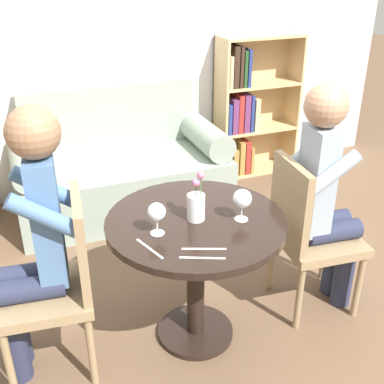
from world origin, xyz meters
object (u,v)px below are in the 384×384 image
Objects in this scene: person_left at (33,240)px; chair_right at (307,230)px; wine_glass_left at (157,213)px; person_right at (326,195)px; wine_glass_right at (242,200)px; bookshelf_right at (246,111)px; couch at (120,170)px; chair_left at (59,279)px; flower_vase at (196,204)px.

chair_right is at bearing 93.83° from person_left.
person_left reaches higher than wine_glass_left.
person_left is at bearing 92.80° from chair_right.
wine_glass_right is (-0.54, -0.08, 0.11)m from person_right.
couch is at bearing -167.76° from bookshelf_right.
couch is 1.70m from wine_glass_left.
couch is 1.72m from wine_glass_right.
wine_glass_left is (0.44, -0.12, 0.32)m from chair_left.
wine_glass_left is at bearing 98.80° from person_right.
chair_left is at bearing -113.59° from couch.
person_left is (-1.38, 0.07, 0.22)m from chair_right.
person_right is at bearing -64.74° from couch.
person_left is at bearing 173.39° from flower_vase.
chair_left is 5.78× the size of wine_glass_right.
wine_glass_left is (-0.94, -0.05, 0.11)m from person_right.
person_right is at bearing 3.14° from wine_glass_left.
chair_right is at bearing -107.50° from bookshelf_right.
wine_glass_left is at bearing -127.33° from bookshelf_right.
person_right is (1.47, -0.08, -0.01)m from person_left.
couch is at bearing 28.53° from chair_right.
flower_vase reaches higher than couch.
chair_left is (-0.65, -1.49, 0.18)m from couch.
wine_glass_right is 0.21m from flower_vase.
couch reaches higher than wine_glass_right.
flower_vase is at bearing 158.55° from wine_glass_right.
couch is 10.16× the size of wine_glass_right.
person_right is (0.73, -1.56, 0.39)m from couch.
chair_left is at bearing 165.01° from wine_glass_left.
bookshelf_right is 2.37m from wine_glass_left.
chair_right is at bearing 4.39° from wine_glass_left.
person_right is (0.08, -0.01, 0.20)m from chair_right.
person_left is 1.02× the size of person_right.
person_left is at bearing -94.79° from chair_left.
bookshelf_right is 4.98× the size of flower_vase.
person_right is 0.95m from wine_glass_left.
chair_left is (-1.87, -1.75, -0.08)m from bookshelf_right.
person_left is 8.44× the size of wine_glass_right.
bookshelf_right is at bearing 139.85° from chair_left.
person_left reaches higher than flower_vase.
wine_glass_left is (-0.86, -0.07, 0.32)m from chair_right.
flower_vase is (-0.65, -0.02, 0.30)m from chair_right.
flower_vase is (0.65, -0.07, 0.30)m from chair_left.
couch is 1.76m from person_right.
couch is 1.30× the size of bookshelf_right.
couch is 1.22× the size of person_right.
wine_glass_left is 0.98× the size of wine_glass_right.
person_left is at bearing 165.55° from wine_glass_left.
wine_glass_left is (-1.43, -1.87, 0.24)m from bookshelf_right.
wine_glass_right is at bearing 104.03° from person_right.
bookshelf_right is 1.35× the size of chair_left.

